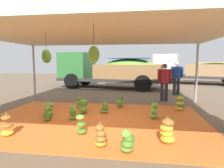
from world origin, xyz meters
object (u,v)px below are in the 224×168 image
object	(u,v)px
banana_bunch_12	(181,102)
banana_bunch_5	(154,111)
banana_bunch_13	(48,113)
worker_1	(164,79)
banana_bunch_8	(49,110)
banana_bunch_14	(167,131)
banana_bunch_6	(105,108)
banana_bunch_1	(81,125)
banana_bunch_3	(127,142)
cargo_truck_far	(193,69)
banana_bunch_0	(73,113)
banana_bunch_4	(7,126)
cargo_truck_main	(108,69)
banana_bunch_15	(120,102)
banana_bunch_2	(83,107)
banana_bunch_7	(80,102)
banana_bunch_9	(180,104)
worker_0	(177,76)
banana_bunch_10	(101,136)

from	to	relation	value
banana_bunch_12	banana_bunch_5	bearing A→B (deg)	-124.90
banana_bunch_13	worker_1	size ratio (longest dim) A/B	0.32
banana_bunch_8	banana_bunch_14	size ratio (longest dim) A/B	0.86
banana_bunch_6	banana_bunch_8	xyz separation A→B (m)	(-1.72, -0.66, 0.05)
worker_1	banana_bunch_1	bearing A→B (deg)	-118.75
banana_bunch_3	banana_bunch_12	world-z (taller)	banana_bunch_12
cargo_truck_far	banana_bunch_3	bearing A→B (deg)	-108.91
banana_bunch_0	banana_bunch_6	bearing A→B (deg)	49.09
banana_bunch_1	banana_bunch_4	xyz separation A→B (m)	(-1.71, -0.35, 0.00)
banana_bunch_12	cargo_truck_main	world-z (taller)	cargo_truck_main
banana_bunch_6	banana_bunch_15	bearing A→B (deg)	63.95
banana_bunch_2	cargo_truck_main	distance (m)	6.85
banana_bunch_7	banana_bunch_13	bearing A→B (deg)	-102.77
banana_bunch_6	banana_bunch_8	world-z (taller)	banana_bunch_8
banana_bunch_9	worker_1	xyz separation A→B (m)	(-0.35, 1.72, 0.74)
banana_bunch_0	banana_bunch_13	world-z (taller)	banana_bunch_13
worker_0	worker_1	world-z (taller)	worker_0
banana_bunch_1	cargo_truck_far	size ratio (longest dim) A/B	0.08
banana_bunch_12	banana_bunch_14	bearing A→B (deg)	-105.57
banana_bunch_1	cargo_truck_main	xyz separation A→B (m)	(-0.78, 8.65, 1.02)
banana_bunch_0	banana_bunch_10	distance (m)	2.13
banana_bunch_1	banana_bunch_2	bearing A→B (deg)	105.01
banana_bunch_5	cargo_truck_main	distance (m)	7.61
banana_bunch_8	banana_bunch_15	xyz separation A→B (m)	(2.15, 1.55, 0.01)
banana_bunch_9	cargo_truck_main	distance (m)	6.96
banana_bunch_7	banana_bunch_15	distance (m)	1.54
banana_bunch_10	banana_bunch_5	bearing A→B (deg)	61.03
banana_bunch_6	banana_bunch_7	xyz separation A→B (m)	(-1.09, 0.69, 0.02)
banana_bunch_12	banana_bunch_10	bearing A→B (deg)	-121.50
banana_bunch_1	banana_bunch_10	distance (m)	0.89
banana_bunch_4	banana_bunch_13	distance (m)	1.31
banana_bunch_12	banana_bunch_15	distance (m)	2.30
banana_bunch_3	worker_0	bearing A→B (deg)	73.18
banana_bunch_10	worker_1	xyz separation A→B (m)	(1.86, 5.16, 0.75)
banana_bunch_2	banana_bunch_7	bearing A→B (deg)	114.49
banana_bunch_5	cargo_truck_main	xyz separation A→B (m)	(-2.62, 7.07, 1.01)
banana_bunch_15	worker_1	bearing A→B (deg)	40.86
banana_bunch_10	banana_bunch_14	world-z (taller)	banana_bunch_14
banana_bunch_3	cargo_truck_main	world-z (taller)	cargo_truck_main
banana_bunch_5	cargo_truck_far	distance (m)	11.29
cargo_truck_main	banana_bunch_12	bearing A→B (deg)	-56.03
banana_bunch_1	banana_bunch_4	size ratio (longest dim) A/B	0.98
banana_bunch_1	banana_bunch_8	size ratio (longest dim) A/B	1.09
banana_bunch_8	banana_bunch_1	bearing A→B (deg)	-42.22
banana_bunch_5	worker_1	size ratio (longest dim) A/B	0.32
banana_bunch_0	banana_bunch_15	xyz separation A→B (m)	(1.24, 1.82, -0.00)
banana_bunch_3	worker_0	world-z (taller)	worker_0
banana_bunch_1	banana_bunch_14	bearing A→B (deg)	-6.42
banana_bunch_13	banana_bunch_15	xyz separation A→B (m)	(1.94, 2.03, -0.01)
banana_bunch_9	banana_bunch_14	size ratio (longest dim) A/B	0.99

